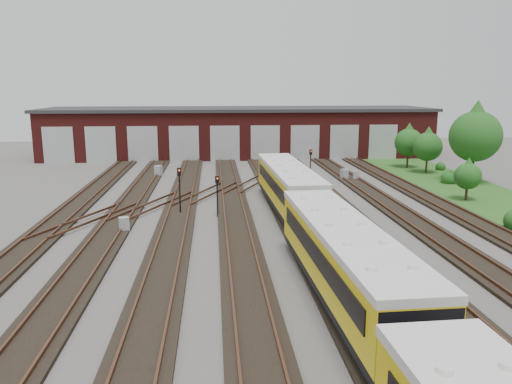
{
  "coord_description": "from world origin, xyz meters",
  "views": [
    {
      "loc": [
        -3.4,
        -27.55,
        9.0
      ],
      "look_at": [
        -0.57,
        5.62,
        2.0
      ],
      "focal_mm": 35.0,
      "sensor_mm": 36.0,
      "label": 1
    }
  ],
  "objects": [
    {
      "name": "ground",
      "position": [
        0.0,
        0.0,
        0.0
      ],
      "size": [
        120.0,
        120.0,
        0.0
      ],
      "primitive_type": "plane",
      "color": "#484543",
      "rests_on": "ground"
    },
    {
      "name": "track_network",
      "position": [
        -0.17,
        0.59,
        0.11
      ],
      "size": [
        30.4,
        70.0,
        0.33
      ],
      "color": "black",
      "rests_on": "ground"
    },
    {
      "name": "maintenance_shed",
      "position": [
        -0.01,
        39.97,
        3.2
      ],
      "size": [
        51.0,
        12.5,
        6.35
      ],
      "color": "#521614",
      "rests_on": "ground"
    },
    {
      "name": "grass_verge",
      "position": [
        19.0,
        10.0,
        0.03
      ],
      "size": [
        8.0,
        55.0,
        0.05
      ],
      "primitive_type": "cube",
      "color": "#25521B",
      "rests_on": "ground"
    },
    {
      "name": "metro_train",
      "position": [
        2.0,
        -7.95,
        1.88
      ],
      "size": [
        3.09,
        46.75,
        3.03
      ],
      "rotation": [
        0.0,
        0.0,
        0.03
      ],
      "color": "black",
      "rests_on": "ground"
    },
    {
      "name": "signal_mast_0",
      "position": [
        -3.2,
        6.8,
        1.89
      ],
      "size": [
        0.29,
        0.27,
        2.93
      ],
      "rotation": [
        0.0,
        0.0,
        0.24
      ],
      "color": "black",
      "rests_on": "ground"
    },
    {
      "name": "signal_mast_1",
      "position": [
        -5.88,
        7.62,
        2.19
      ],
      "size": [
        0.3,
        0.28,
        3.42
      ],
      "rotation": [
        0.0,
        0.0,
        0.16
      ],
      "color": "black",
      "rests_on": "ground"
    },
    {
      "name": "signal_mast_2",
      "position": [
        1.97,
        13.82,
        2.02
      ],
      "size": [
        0.28,
        0.27,
        3.17
      ],
      "rotation": [
        0.0,
        0.0,
        0.39
      ],
      "color": "black",
      "rests_on": "ground"
    },
    {
      "name": "signal_mast_3",
      "position": [
        6.16,
        20.78,
        1.93
      ],
      "size": [
        0.28,
        0.26,
        2.99
      ],
      "rotation": [
        0.0,
        0.0,
        0.18
      ],
      "color": "black",
      "rests_on": "ground"
    },
    {
      "name": "relay_cabinet_1",
      "position": [
        -9.1,
        23.65,
        0.57
      ],
      "size": [
        0.85,
        0.79,
        1.14
      ],
      "primitive_type": "cube",
      "rotation": [
        0.0,
        0.0,
        -0.4
      ],
      "color": "#999A9D",
      "rests_on": "ground"
    },
    {
      "name": "relay_cabinet_2",
      "position": [
        -9.13,
        3.41,
        0.49
      ],
      "size": [
        0.72,
        0.66,
        0.99
      ],
      "primitive_type": "cube",
      "rotation": [
        0.0,
        0.0,
        0.33
      ],
      "color": "#999A9D",
      "rests_on": "ground"
    },
    {
      "name": "relay_cabinet_3",
      "position": [
        9.47,
        20.2,
        0.54
      ],
      "size": [
        0.78,
        0.71,
        1.09
      ],
      "primitive_type": "cube",
      "rotation": [
        0.0,
        0.0,
        0.3
      ],
      "color": "#999A9D",
      "rests_on": "ground"
    },
    {
      "name": "relay_cabinet_4",
      "position": [
        10.53,
        19.87,
        0.47
      ],
      "size": [
        0.64,
        0.56,
        0.94
      ],
      "primitive_type": "cube",
      "rotation": [
        0.0,
        0.0,
        -0.18
      ],
      "color": "#999A9D",
      "rests_on": "ground"
    },
    {
      "name": "tree_0",
      "position": [
        19.15,
        23.2,
        3.23
      ],
      "size": [
        3.03,
        3.03,
        5.02
      ],
      "color": "#2E2514",
      "rests_on": "ground"
    },
    {
      "name": "tree_1",
      "position": [
        18.53,
        26.91,
        3.3
      ],
      "size": [
        3.1,
        3.1,
        5.13
      ],
      "color": "#2E2514",
      "rests_on": "ground"
    },
    {
      "name": "tree_2",
      "position": [
        21.12,
        17.38,
        5.08
      ],
      "size": [
        4.77,
        4.77,
        7.9
      ],
      "color": "#2E2514",
      "rests_on": "ground"
    },
    {
      "name": "tree_3",
      "position": [
        16.92,
        10.28,
        2.27
      ],
      "size": [
        2.13,
        2.13,
        3.54
      ],
      "color": "#2E2514",
      "rests_on": "ground"
    },
    {
      "name": "bush_1",
      "position": [
        18.92,
        17.46,
        0.75
      ],
      "size": [
        1.5,
        1.5,
        1.5
      ],
      "primitive_type": "sphere",
      "color": "#154C17",
      "rests_on": "ground"
    },
    {
      "name": "bush_2",
      "position": [
        21.57,
        24.98,
        0.55
      ],
      "size": [
        1.1,
        1.1,
        1.1
      ],
      "primitive_type": "sphere",
      "color": "#154C17",
      "rests_on": "ground"
    }
  ]
}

